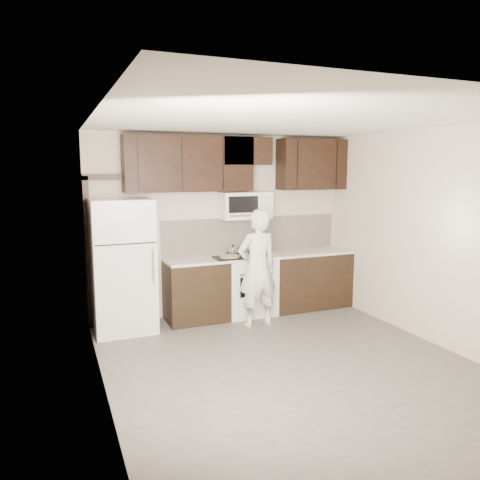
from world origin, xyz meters
TOP-DOWN VIEW (x-y plane):
  - floor at (0.00, 0.00)m, footprint 4.50×4.50m
  - back_wall at (0.00, 2.25)m, footprint 4.00×0.00m
  - ceiling at (0.00, 0.00)m, footprint 4.50×4.50m
  - counter_run at (0.60, 1.94)m, footprint 2.95×0.64m
  - stove at (0.30, 1.94)m, footprint 0.76×0.66m
  - backsplash at (0.50, 2.24)m, footprint 2.90×0.02m
  - upper_cabinets at (0.21, 2.08)m, footprint 3.48×0.35m
  - microwave at (0.30, 2.06)m, footprint 0.76×0.42m
  - refrigerator at (-1.55, 1.89)m, footprint 0.80×0.76m
  - door_trim at (-1.92, 2.21)m, footprint 0.50×0.08m
  - saucepan at (0.12, 2.09)m, footprint 0.27×0.16m
  - baking_tray at (-0.05, 1.79)m, footprint 0.44×0.33m
  - pizza at (-0.05, 1.79)m, footprint 0.30×0.30m
  - person at (0.21, 1.39)m, footprint 0.64×0.46m

SIDE VIEW (x-z plane):
  - floor at x=0.00m, z-range 0.00..0.00m
  - counter_run at x=0.60m, z-range 0.00..0.91m
  - stove at x=0.30m, z-range -0.01..0.93m
  - person at x=0.21m, z-range 0.00..1.65m
  - refrigerator at x=-1.55m, z-range 0.00..1.80m
  - baking_tray at x=-0.05m, z-range 0.91..0.93m
  - pizza at x=-0.05m, z-range 0.93..0.95m
  - saucepan at x=0.12m, z-range 0.90..1.05m
  - backsplash at x=0.50m, z-range 0.91..1.45m
  - door_trim at x=-1.92m, z-range 0.19..2.31m
  - back_wall at x=0.00m, z-range -0.65..3.35m
  - microwave at x=0.30m, z-range 1.45..1.85m
  - upper_cabinets at x=0.21m, z-range 1.89..2.67m
  - ceiling at x=0.00m, z-range 2.70..2.70m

